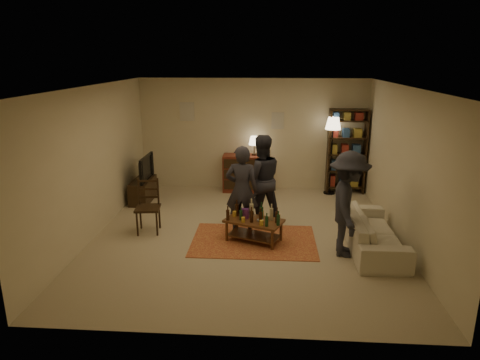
# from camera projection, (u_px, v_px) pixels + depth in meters

# --- Properties ---
(floor) EXTENTS (6.00, 6.00, 0.00)m
(floor) POSITION_uv_depth(u_px,v_px,m) (246.00, 235.00, 7.93)
(floor) COLOR #C6B793
(floor) RESTS_ON ground
(room_shell) EXTENTS (6.00, 6.00, 6.00)m
(room_shell) POSITION_uv_depth(u_px,v_px,m) (226.00, 116.00, 10.33)
(room_shell) COLOR beige
(room_shell) RESTS_ON ground
(rug) EXTENTS (2.20, 1.50, 0.01)m
(rug) POSITION_uv_depth(u_px,v_px,m) (254.00, 241.00, 7.67)
(rug) COLOR maroon
(rug) RESTS_ON ground
(coffee_table) EXTENTS (1.12, 0.87, 0.75)m
(coffee_table) POSITION_uv_depth(u_px,v_px,m) (254.00, 221.00, 7.57)
(coffee_table) COLOR brown
(coffee_table) RESTS_ON ground
(dining_chair) EXTENTS (0.49, 0.49, 1.02)m
(dining_chair) POSITION_uv_depth(u_px,v_px,m) (148.00, 204.00, 7.98)
(dining_chair) COLOR #301F10
(dining_chair) RESTS_ON ground
(tv_stand) EXTENTS (0.40, 1.00, 1.06)m
(tv_stand) POSITION_uv_depth(u_px,v_px,m) (143.00, 185.00, 9.71)
(tv_stand) COLOR #301F10
(tv_stand) RESTS_ON ground
(dresser) EXTENTS (1.00, 0.50, 1.36)m
(dresser) POSITION_uv_depth(u_px,v_px,m) (244.00, 172.00, 10.41)
(dresser) COLOR maroon
(dresser) RESTS_ON ground
(bookshelf) EXTENTS (0.90, 0.34, 2.02)m
(bookshelf) POSITION_uv_depth(u_px,v_px,m) (346.00, 151.00, 10.16)
(bookshelf) COLOR #301F10
(bookshelf) RESTS_ON ground
(floor_lamp) EXTENTS (0.36, 0.36, 1.84)m
(floor_lamp) POSITION_uv_depth(u_px,v_px,m) (333.00, 129.00, 9.91)
(floor_lamp) COLOR black
(floor_lamp) RESTS_ON ground
(sofa) EXTENTS (0.81, 2.08, 0.61)m
(sofa) POSITION_uv_depth(u_px,v_px,m) (372.00, 231.00, 7.32)
(sofa) COLOR beige
(sofa) RESTS_ON ground
(person_left) EXTENTS (0.64, 0.44, 1.66)m
(person_left) POSITION_uv_depth(u_px,v_px,m) (242.00, 190.00, 7.82)
(person_left) COLOR #28272F
(person_left) RESTS_ON ground
(person_right) EXTENTS (1.00, 0.86, 1.76)m
(person_right) POSITION_uv_depth(u_px,v_px,m) (261.00, 179.00, 8.33)
(person_right) COLOR #292931
(person_right) RESTS_ON ground
(person_by_sofa) EXTENTS (0.77, 1.19, 1.75)m
(person_by_sofa) POSITION_uv_depth(u_px,v_px,m) (348.00, 204.00, 6.93)
(person_by_sofa) COLOR #27282F
(person_by_sofa) RESTS_ON ground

